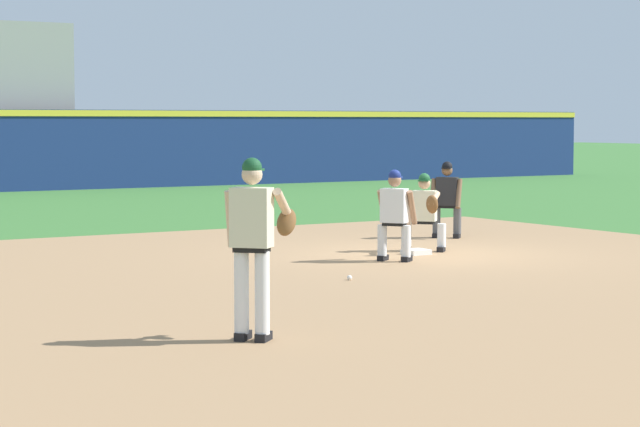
% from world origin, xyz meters
% --- Properties ---
extents(ground_plane, '(160.00, 160.00, 0.00)m').
position_xyz_m(ground_plane, '(0.00, 0.00, 0.00)').
color(ground_plane, '#3D7533').
extents(infield_dirt_patch, '(18.00, 18.00, 0.01)m').
position_xyz_m(infield_dirt_patch, '(-3.14, -2.89, 0.00)').
color(infield_dirt_patch, '#A87F56').
rests_on(infield_dirt_patch, ground).
extents(first_base_bag, '(0.38, 0.38, 0.09)m').
position_xyz_m(first_base_bag, '(0.00, 0.00, 0.04)').
color(first_base_bag, white).
rests_on(first_base_bag, ground).
extents(baseball, '(0.07, 0.07, 0.07)m').
position_xyz_m(baseball, '(-2.79, -2.24, 0.04)').
color(baseball, white).
rests_on(baseball, ground).
extents(pitcher, '(0.85, 0.56, 1.86)m').
position_xyz_m(pitcher, '(-6.24, -5.76, 1.06)').
color(pitcher, black).
rests_on(pitcher, ground).
extents(first_baseman, '(0.75, 1.08, 1.34)m').
position_xyz_m(first_baseman, '(0.40, 0.30, 0.73)').
color(first_baseman, black).
rests_on(first_baseman, ground).
extents(baserunner, '(0.64, 0.68, 1.46)m').
position_xyz_m(baserunner, '(-0.89, -0.63, 0.79)').
color(baserunner, black).
rests_on(baserunner, ground).
extents(umpire, '(0.67, 0.68, 1.46)m').
position_xyz_m(umpire, '(2.26, 2.10, 0.79)').
color(umpire, black).
rests_on(umpire, ground).
extents(outfield_wall, '(48.00, 0.54, 2.60)m').
position_xyz_m(outfield_wall, '(0.00, 22.00, 1.39)').
color(outfield_wall, navy).
rests_on(outfield_wall, ground).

